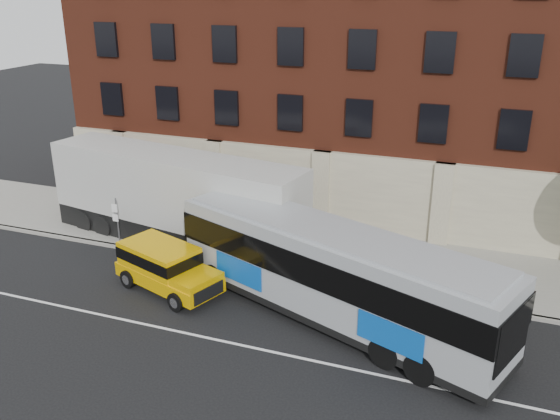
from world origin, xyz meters
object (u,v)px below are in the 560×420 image
(yellow_suv, at_px, (165,265))
(city_bus, at_px, (334,271))
(shipping_container, at_px, (175,200))
(sign_pole, at_px, (117,219))

(yellow_suv, bearing_deg, city_bus, 0.34)
(city_bus, height_order, yellow_suv, city_bus)
(yellow_suv, relative_size, shipping_container, 0.37)
(city_bus, height_order, shipping_container, shipping_container)
(sign_pole, distance_m, city_bus, 11.87)
(city_bus, distance_m, shipping_container, 10.05)
(yellow_suv, xyz_separation_m, shipping_container, (-1.87, 4.30, 1.13))
(sign_pole, bearing_deg, yellow_suv, -33.82)
(shipping_container, bearing_deg, city_bus, -25.09)
(sign_pole, relative_size, shipping_container, 0.18)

